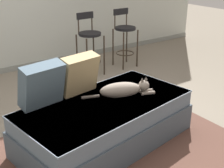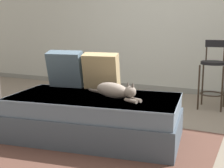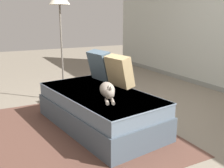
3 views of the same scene
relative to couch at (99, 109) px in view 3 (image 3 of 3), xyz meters
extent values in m
plane|color=slate|center=(0.00, 0.40, -0.23)|extent=(16.00, 16.00, 0.00)
cube|color=brown|center=(0.00, -0.30, -0.22)|extent=(2.42, 1.98, 0.01)
cube|color=#44505B|center=(0.00, 0.00, -0.09)|extent=(1.83, 1.13, 0.28)
cube|color=slate|center=(0.00, 0.00, 0.14)|extent=(1.79, 1.08, 0.17)
cube|color=slate|center=(0.00, 0.00, 0.21)|extent=(1.80, 1.10, 0.02)
cube|color=#4C6070|center=(-0.52, 0.27, 0.44)|extent=(0.44, 0.30, 0.43)
cube|color=tan|center=(-0.09, 0.33, 0.43)|extent=(0.42, 0.28, 0.41)
ellipsoid|color=gray|center=(0.19, 0.02, 0.30)|extent=(0.45, 0.31, 0.15)
sphere|color=gray|center=(0.42, -0.07, 0.32)|extent=(0.11, 0.11, 0.11)
cone|color=#544C44|center=(0.40, -0.07, 0.39)|extent=(0.03, 0.03, 0.04)
cone|color=#544C44|center=(0.45, -0.07, 0.39)|extent=(0.03, 0.03, 0.04)
cylinder|color=gray|center=(0.45, -0.11, 0.24)|extent=(0.14, 0.08, 0.04)
cylinder|color=gray|center=(0.47, -0.06, 0.24)|extent=(0.14, 0.08, 0.04)
cylinder|color=#544C44|center=(-0.08, 0.15, 0.24)|extent=(0.18, 0.09, 0.03)
cylinder|color=slate|center=(-1.21, -0.08, -0.22)|extent=(0.28, 0.28, 0.02)
cylinder|color=slate|center=(-1.21, -0.08, 0.53)|extent=(0.03, 0.03, 1.51)
camera|label=1|loc=(-1.51, -2.25, 1.54)|focal=50.00mm
camera|label=2|loc=(1.49, -2.71, 0.92)|focal=50.00mm
camera|label=3|loc=(2.79, -1.26, 1.12)|focal=42.00mm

